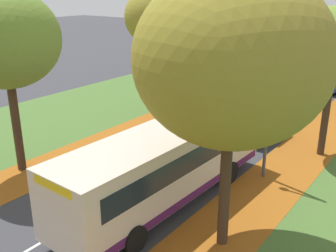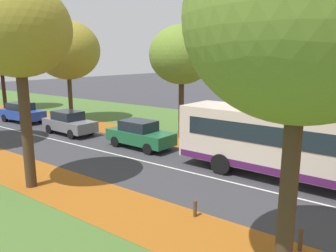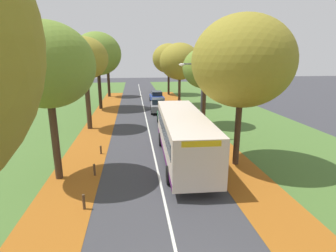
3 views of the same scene
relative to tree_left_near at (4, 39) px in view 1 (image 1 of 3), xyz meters
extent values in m
cube|color=#476B2D|center=(-3.79, 11.13, -5.98)|extent=(12.00, 90.00, 0.01)
cube|color=#9E5619|center=(0.81, 5.13, -5.98)|extent=(2.80, 60.00, 0.00)
cube|color=#9E5619|center=(10.01, 5.13, -5.98)|extent=(2.80, 60.00, 0.00)
cube|color=silver|center=(5.41, 11.13, -5.98)|extent=(0.12, 80.00, 0.01)
cylinder|color=#422D1E|center=(0.00, 0.00, -3.86)|extent=(0.38, 0.38, 4.26)
ellipsoid|color=olive|center=(0.00, 0.00, 0.03)|extent=(4.68, 4.68, 4.22)
cylinder|color=#422D1E|center=(0.07, 10.31, -3.60)|extent=(0.43, 0.43, 4.78)
ellipsoid|color=olive|center=(0.07, 10.31, 0.31)|extent=(4.04, 4.04, 3.64)
cylinder|color=black|center=(-0.04, 20.07, -3.67)|extent=(0.42, 0.42, 4.63)
ellipsoid|color=olive|center=(-0.04, 20.07, 0.80)|extent=(5.74, 5.74, 5.16)
cylinder|color=black|center=(0.15, 30.68, -3.52)|extent=(0.44, 0.44, 4.93)
ellipsoid|color=olive|center=(0.15, 30.68, 0.46)|extent=(4.06, 4.06, 3.65)
cylinder|color=#422D1E|center=(10.27, 0.64, -3.98)|extent=(0.36, 0.36, 4.01)
ellipsoid|color=olive|center=(10.27, 0.64, 0.16)|extent=(5.71, 5.71, 5.14)
cylinder|color=#422D1E|center=(10.74, 10.05, -4.05)|extent=(0.35, 0.35, 3.87)
ellipsoid|color=olive|center=(10.74, 10.05, -0.56)|extent=(4.15, 4.15, 3.74)
cylinder|color=#4C3823|center=(1.87, 0.07, -5.65)|extent=(0.12, 0.12, 0.67)
cylinder|color=#4C3823|center=(1.83, 3.45, -5.70)|extent=(0.12, 0.12, 0.58)
cylinder|color=#47474C|center=(9.41, 5.97, -2.99)|extent=(0.14, 0.14, 6.00)
cylinder|color=#47474C|center=(8.61, 5.97, -0.09)|extent=(1.60, 0.10, 0.10)
ellipsoid|color=silver|center=(7.81, 5.97, -0.14)|extent=(0.44, 0.28, 0.20)
cube|color=beige|center=(7.16, 1.78, -4.26)|extent=(2.86, 10.48, 2.50)
cube|color=#19232D|center=(6.98, -3.36, -3.91)|extent=(2.30, 0.18, 1.30)
cube|color=#19232D|center=(7.16, 1.78, -3.86)|extent=(2.86, 9.23, 0.80)
cube|color=#4C1951|center=(7.16, 1.78, -5.33)|extent=(2.87, 10.27, 0.32)
cube|color=yellow|center=(6.98, -3.38, -3.19)|extent=(1.75, 0.14, 0.28)
cylinder|color=black|center=(8.24, -1.48, -5.51)|extent=(0.33, 0.97, 0.96)
cylinder|color=black|center=(5.86, -1.40, -5.51)|extent=(0.33, 0.97, 0.96)
cylinder|color=black|center=(8.45, 4.60, -5.51)|extent=(0.33, 0.97, 0.96)
cylinder|color=black|center=(6.07, 4.68, -5.51)|extent=(0.33, 0.97, 0.96)
cube|color=#1E6038|center=(7.29, 10.62, -5.32)|extent=(1.85, 4.26, 0.70)
cube|color=#19232D|center=(7.29, 10.77, -4.67)|extent=(1.52, 2.07, 0.60)
cylinder|color=black|center=(8.02, 9.29, -5.67)|extent=(0.24, 0.65, 0.64)
cylinder|color=black|center=(6.46, 9.34, -5.67)|extent=(0.24, 0.65, 0.64)
cylinder|color=black|center=(8.12, 11.89, -5.67)|extent=(0.24, 0.65, 0.64)
cylinder|color=black|center=(6.55, 11.95, -5.67)|extent=(0.24, 0.65, 0.64)
cube|color=slate|center=(7.02, 16.90, -5.32)|extent=(1.90, 4.28, 0.70)
cube|color=#19232D|center=(7.02, 17.05, -4.67)|extent=(1.54, 2.08, 0.60)
cylinder|color=black|center=(7.73, 15.56, -5.67)|extent=(0.25, 0.65, 0.64)
cylinder|color=black|center=(6.17, 15.64, -5.67)|extent=(0.25, 0.65, 0.64)
cylinder|color=black|center=(7.86, 18.16, -5.67)|extent=(0.25, 0.65, 0.64)
cylinder|color=black|center=(6.30, 18.24, -5.67)|extent=(0.25, 0.65, 0.64)
cube|color=#233D9E|center=(7.45, 23.68, -5.32)|extent=(1.85, 4.26, 0.70)
cube|color=#19232D|center=(7.44, 23.83, -4.67)|extent=(1.52, 2.07, 0.60)
cylinder|color=black|center=(8.28, 22.41, -5.67)|extent=(0.24, 0.65, 0.64)
cylinder|color=black|center=(6.72, 22.35, -5.67)|extent=(0.24, 0.65, 0.64)
cylinder|color=black|center=(6.62, 24.96, -5.67)|extent=(0.24, 0.65, 0.64)
camera|label=1|loc=(15.38, -9.35, 2.12)|focal=42.00mm
camera|label=2|loc=(-6.87, -1.83, -0.75)|focal=35.00mm
camera|label=3|loc=(4.17, -13.76, 0.41)|focal=28.00mm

